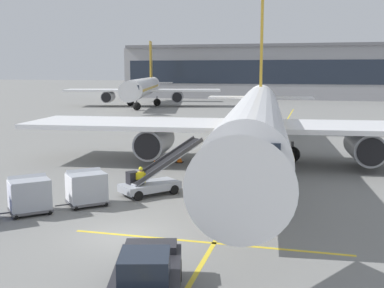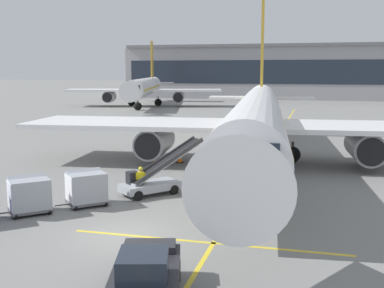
{
  "view_description": "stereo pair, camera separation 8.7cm",
  "coord_description": "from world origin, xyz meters",
  "views": [
    {
      "loc": [
        8.06,
        -18.84,
        7.19
      ],
      "look_at": [
        0.95,
        8.9,
        2.78
      ],
      "focal_mm": 45.08,
      "sensor_mm": 36.0,
      "label": 1
    },
    {
      "loc": [
        8.14,
        -18.82,
        7.19
      ],
      "look_at": [
        0.95,
        8.9,
        2.78
      ],
      "focal_mm": 45.08,
      "sensor_mm": 36.0,
      "label": 2
    }
  ],
  "objects": [
    {
      "name": "parked_airplane",
      "position": [
        3.76,
        17.94,
        3.45
      ],
      "size": [
        36.44,
        46.02,
        15.13
      ],
      "color": "white",
      "rests_on": "ground"
    },
    {
      "name": "safety_cone_wingtip",
      "position": [
        -3.11,
        13.8,
        0.34
      ],
      "size": [
        0.63,
        0.63,
        0.71
      ],
      "color": "black",
      "rests_on": "ground"
    },
    {
      "name": "ground_crew_by_carts",
      "position": [
        -1.43,
        6.43,
        1.0
      ],
      "size": [
        0.56,
        0.33,
        1.74
      ],
      "color": "#333847",
      "rests_on": "ground"
    },
    {
      "name": "pushback_tug",
      "position": [
        3.17,
        -5.43,
        0.83
      ],
      "size": [
        3.16,
        4.79,
        1.83
      ],
      "color": "#232328",
      "rests_on": "ground"
    },
    {
      "name": "belt_loader",
      "position": [
        -0.93,
        7.16,
        0.88
      ],
      "size": [
        4.36,
        4.81,
        3.14
      ],
      "color": "#A3A8B2",
      "rests_on": "ground"
    },
    {
      "name": "safety_cone_engine_keepout",
      "position": [
        -2.09,
        16.86,
        0.31
      ],
      "size": [
        0.57,
        0.57,
        0.65
      ],
      "color": "black",
      "rests_on": "ground"
    },
    {
      "name": "distant_airplane",
      "position": [
        -25.3,
        72.11,
        3.64
      ],
      "size": [
        31.21,
        39.71,
        13.67
      ],
      "color": "white",
      "rests_on": "ground"
    },
    {
      "name": "apron_guidance_line_stop_bar",
      "position": [
        3.84,
        0.1,
        0.0
      ],
      "size": [
        12.0,
        0.2,
        0.01
      ],
      "color": "yellow",
      "rests_on": "ground"
    },
    {
      "name": "terminal_building",
      "position": [
        14.45,
        109.92,
        6.67
      ],
      "size": [
        109.81,
        21.46,
        13.45
      ],
      "color": "#939399",
      "rests_on": "ground"
    },
    {
      "name": "baggage_cart_second",
      "position": [
        -5.72,
        1.95,
        1.0
      ],
      "size": [
        2.55,
        2.53,
        1.91
      ],
      "color": "#515156",
      "rests_on": "ground"
    },
    {
      "name": "baggage_cart_lead",
      "position": [
        -3.62,
        4.02,
        1.0
      ],
      "size": [
        2.55,
        2.53,
        1.91
      ],
      "color": "#515156",
      "rests_on": "ground"
    },
    {
      "name": "ground_crew_by_loader",
      "position": [
        -3.27,
        4.69,
        1.0
      ],
      "size": [
        0.39,
        0.51,
        1.74
      ],
      "color": "#514C42",
      "rests_on": "ground"
    },
    {
      "name": "ground_plane",
      "position": [
        0.0,
        0.0,
        0.0
      ],
      "size": [
        600.0,
        600.0,
        0.0
      ],
      "primitive_type": "plane",
      "color": "slate"
    },
    {
      "name": "apron_guidance_line_lead_in",
      "position": [
        4.17,
        17.07,
        0.0
      ],
      "size": [
        0.2,
        110.0,
        0.01
      ],
      "color": "yellow",
      "rests_on": "ground"
    },
    {
      "name": "ground_crew_marshaller",
      "position": [
        -4.37,
        4.58,
        1.0
      ],
      "size": [
        0.44,
        0.44,
        1.74
      ],
      "color": "#333847",
      "rests_on": "ground"
    }
  ]
}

